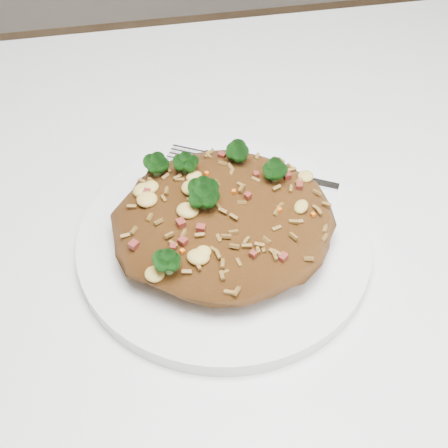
{
  "coord_description": "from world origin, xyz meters",
  "views": [
    {
      "loc": [
        -0.08,
        -0.31,
        1.16
      ],
      "look_at": [
        -0.02,
        0.03,
        0.78
      ],
      "focal_mm": 50.0,
      "sensor_mm": 36.0,
      "label": 1
    }
  ],
  "objects_px": {
    "dining_table": "(248,333)",
    "fork": "(260,171)",
    "plate": "(224,241)",
    "fried_rice": "(223,213)"
  },
  "relations": [
    {
      "from": "fork",
      "to": "dining_table",
      "type": "bearing_deg",
      "value": -78.28
    },
    {
      "from": "plate",
      "to": "fried_rice",
      "type": "relative_size",
      "value": 1.36
    },
    {
      "from": "dining_table",
      "to": "plate",
      "type": "bearing_deg",
      "value": 117.28
    },
    {
      "from": "dining_table",
      "to": "fried_rice",
      "type": "bearing_deg",
      "value": 117.43
    },
    {
      "from": "dining_table",
      "to": "fried_rice",
      "type": "height_order",
      "value": "fried_rice"
    },
    {
      "from": "dining_table",
      "to": "fork",
      "type": "distance_m",
      "value": 0.15
    },
    {
      "from": "dining_table",
      "to": "fork",
      "type": "xyz_separation_m",
      "value": [
        0.03,
        0.1,
        0.11
      ]
    },
    {
      "from": "fork",
      "to": "plate",
      "type": "bearing_deg",
      "value": -95.28
    },
    {
      "from": "fried_rice",
      "to": "plate",
      "type": "bearing_deg",
      "value": -57.43
    },
    {
      "from": "dining_table",
      "to": "fork",
      "type": "height_order",
      "value": "fork"
    }
  ]
}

